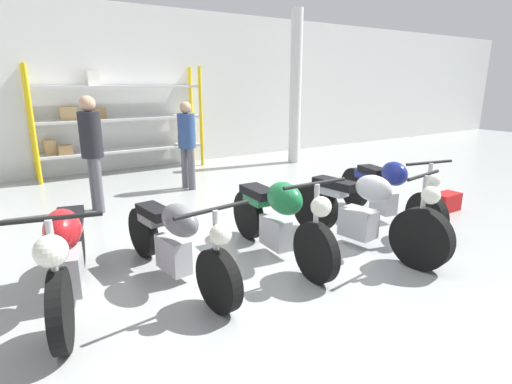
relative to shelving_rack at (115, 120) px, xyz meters
The scene contains 12 objects.
ground_plane 5.74m from the shelving_rack, 87.12° to the right, with size 30.00×30.00×0.00m, color #9EA3A0.
back_wall 0.78m from the shelving_rack, 51.69° to the left, with size 30.00×0.08×3.60m.
shelving_rack is the anchor object (origin of this frame).
support_pillar 4.22m from the shelving_rack, 16.45° to the right, with size 0.28×0.28×3.60m.
motorcycle_red 5.73m from the shelving_rack, 108.57° to the right, with size 0.79×2.01×1.04m.
motorcycle_grey 5.59m from the shelving_rack, 98.71° to the right, with size 0.74×2.09×0.94m.
motorcycle_green 5.64m from the shelving_rack, 86.48° to the right, with size 0.74×1.99×1.03m.
motorcycle_silver 6.10m from the shelving_rack, 77.09° to the right, with size 0.64×2.15×1.04m.
motorcycle_blue 5.97m from the shelving_rack, 66.71° to the right, with size 0.77×2.16×1.02m.
person_browsing 2.89m from the shelving_rack, 110.78° to the right, with size 0.36×0.36×1.76m.
person_near_rack 2.31m from the shelving_rack, 71.65° to the right, with size 0.41×0.41×1.61m.
toolbox 6.72m from the shelving_rack, 57.46° to the right, with size 0.44×0.26×0.28m.
Camera 1 is at (-2.45, -3.40, 1.95)m, focal length 28.00 mm.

